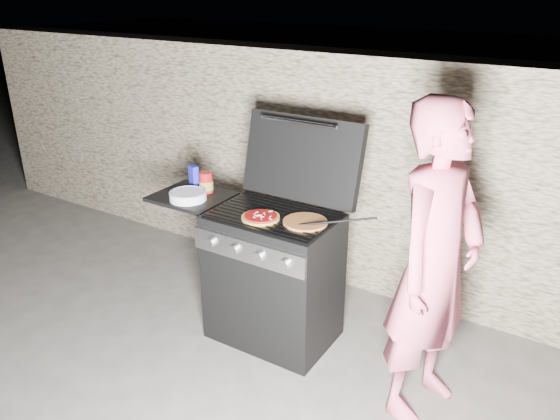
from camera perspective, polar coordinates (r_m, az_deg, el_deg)
The scene contains 10 objects.
ground at distance 3.89m, azimuth -0.64°, elevation -12.83°, with size 50.00×50.00×0.00m, color #474441.
stone_wall at distance 4.31m, azimuth 6.84°, elevation 4.16°, with size 8.00×0.35×1.80m, color tan.
gas_grill at distance 3.77m, azimuth -3.90°, elevation -5.99°, with size 1.34×0.79×0.91m, color black, non-canonical shape.
pizza_topped at distance 3.37m, azimuth -2.04°, elevation -0.71°, with size 0.24×0.24×0.03m, color tan, non-canonical shape.
pizza_plain at distance 3.31m, azimuth 2.65°, elevation -1.25°, with size 0.27×0.27×0.01m, color #B27132.
sauce_jar at distance 3.83m, azimuth -7.73°, elevation 2.91°, with size 0.09×0.09×0.15m, color maroon.
blue_carton at distance 3.92m, azimuth -9.00°, elevation 3.43°, with size 0.08×0.04×0.16m, color #181CB3.
plate_stack at distance 3.73m, azimuth -9.59°, elevation 1.49°, with size 0.25×0.25×0.06m, color white.
person at distance 2.99m, azimuth 15.87°, elevation -5.64°, with size 0.65×0.43×1.78m, color #C9546C.
tongs at distance 3.23m, azimuth 5.57°, elevation -1.14°, with size 0.01×0.01×0.52m, color black.
Camera 1 is at (1.70, -2.66, 2.28)m, focal length 35.00 mm.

